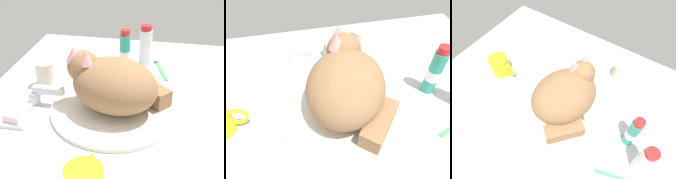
# 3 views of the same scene
# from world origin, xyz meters

# --- Properties ---
(ground_plane) EXTENTS (1.10, 0.83, 0.03)m
(ground_plane) POSITION_xyz_m (0.00, 0.00, -0.01)
(ground_plane) COLOR silver
(sink_basin) EXTENTS (0.36, 0.36, 0.01)m
(sink_basin) POSITION_xyz_m (0.00, 0.00, 0.01)
(sink_basin) COLOR silver
(sink_basin) RESTS_ON ground_plane
(faucet) EXTENTS (0.14, 0.11, 0.06)m
(faucet) POSITION_xyz_m (0.00, 0.22, 0.03)
(faucet) COLOR silver
(faucet) RESTS_ON ground_plane
(cat) EXTENTS (0.26, 0.30, 0.17)m
(cat) POSITION_xyz_m (0.01, 0.01, 0.09)
(cat) COLOR #936B47
(cat) RESTS_ON sink_basin
(rinse_cup) EXTENTS (0.06, 0.06, 0.08)m
(rinse_cup) POSITION_xyz_m (0.11, 0.25, 0.04)
(rinse_cup) COLOR silver
(rinse_cup) RESTS_ON ground_plane
(soap_dish) EXTENTS (0.09, 0.06, 0.01)m
(soap_dish) POSITION_xyz_m (-0.09, 0.25, 0.01)
(soap_dish) COLOR white
(soap_dish) RESTS_ON ground_plane
(soap_bar) EXTENTS (0.08, 0.06, 0.02)m
(soap_bar) POSITION_xyz_m (-0.09, 0.25, 0.02)
(soap_bar) COLOR silver
(soap_bar) RESTS_ON soap_dish
(toothpaste_bottle) EXTENTS (0.04, 0.04, 0.15)m
(toothpaste_bottle) POSITION_xyz_m (0.25, 0.01, 0.07)
(toothpaste_bottle) COLOR teal
(toothpaste_bottle) RESTS_ON ground_plane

